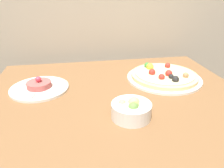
% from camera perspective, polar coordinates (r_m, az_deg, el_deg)
% --- Properties ---
extents(dining_table, '(1.04, 0.85, 0.78)m').
position_cam_1_polar(dining_table, '(0.93, 1.12, -9.07)').
color(dining_table, brown).
rests_on(dining_table, ground_plane).
extents(pizza_plate, '(0.34, 0.34, 0.06)m').
position_cam_1_polar(pizza_plate, '(1.04, 13.40, 2.06)').
color(pizza_plate, silver).
rests_on(pizza_plate, dining_table).
extents(tartare_plate, '(0.24, 0.24, 0.06)m').
position_cam_1_polar(tartare_plate, '(0.96, -18.43, -0.74)').
color(tartare_plate, silver).
rests_on(tartare_plate, dining_table).
extents(small_bowl, '(0.13, 0.13, 0.07)m').
position_cam_1_polar(small_bowl, '(0.72, 5.11, -6.59)').
color(small_bowl, silver).
rests_on(small_bowl, dining_table).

